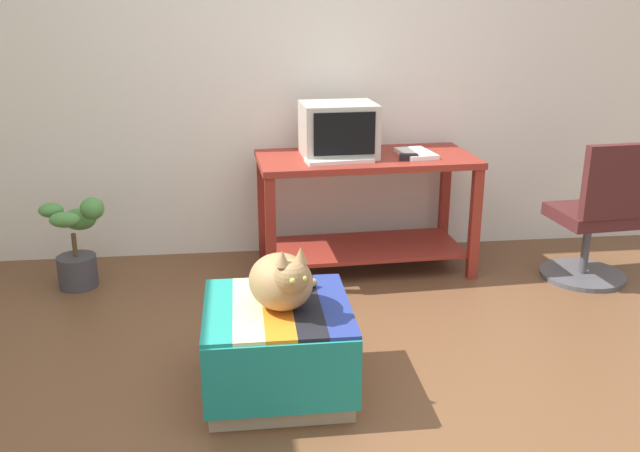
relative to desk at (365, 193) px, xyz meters
name	(u,v)px	position (x,y,z in m)	size (l,w,h in m)	color
ground_plane	(346,409)	(-0.37, -1.60, -0.51)	(14.00, 14.00, 0.00)	brown
back_wall	(300,59)	(-0.37, 0.45, 0.79)	(8.00, 0.10, 2.60)	silver
desk	(365,193)	(0.00, 0.00, 0.00)	(1.37, 0.70, 0.75)	maroon
tv_monitor	(338,130)	(-0.17, 0.03, 0.40)	(0.47, 0.40, 0.33)	#BCB7A8
keyboard	(339,160)	(-0.19, -0.15, 0.25)	(0.40, 0.15, 0.02)	beige
book	(416,154)	(0.31, -0.03, 0.25)	(0.19, 0.30, 0.03)	white
ottoman_with_blanket	(278,348)	(-0.64, -1.41, -0.30)	(0.64, 0.67, 0.41)	tan
cat	(283,281)	(-0.62, -1.44, 0.03)	(0.36, 0.41, 0.31)	#9E7A4C
potted_plant	(77,247)	(-1.78, -0.09, -0.25)	(0.38, 0.35, 0.57)	#3D3D42
office_chair	(595,222)	(1.35, -0.38, -0.12)	(0.52, 0.52, 0.89)	#4C4C51
stapler	(409,157)	(0.23, -0.15, 0.26)	(0.04, 0.11, 0.04)	black
pen	(418,153)	(0.34, 0.03, 0.24)	(0.01, 0.01, 0.14)	#2351B2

